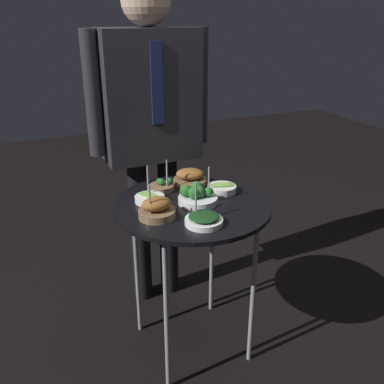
# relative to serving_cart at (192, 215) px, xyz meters

# --- Properties ---
(ground_plane) EXTENTS (8.00, 8.00, 0.00)m
(ground_plane) POSITION_rel_serving_cart_xyz_m (0.00, 0.00, -0.69)
(ground_plane) COLOR black
(serving_cart) EXTENTS (0.66, 0.66, 0.74)m
(serving_cart) POSITION_rel_serving_cart_xyz_m (0.00, 0.00, 0.00)
(serving_cart) COLOR black
(serving_cart) RESTS_ON ground_plane
(bowl_asparagus_mid_right) EXTENTS (0.12, 0.12, 0.15)m
(bowl_asparagus_mid_right) POSITION_rel_serving_cart_xyz_m (-0.15, 0.09, 0.07)
(bowl_asparagus_mid_right) COLOR white
(bowl_asparagus_mid_right) RESTS_ON serving_cart
(bowl_roast_front_right) EXTENTS (0.16, 0.16, 0.07)m
(bowl_roast_front_right) POSITION_rel_serving_cart_xyz_m (0.08, 0.20, 0.09)
(bowl_roast_front_right) COLOR brown
(bowl_roast_front_right) RESTS_ON serving_cart
(bowl_spinach_near_rim) EXTENTS (0.14, 0.14, 0.16)m
(bowl_spinach_near_rim) POSITION_rel_serving_cart_xyz_m (-0.04, -0.19, 0.08)
(bowl_spinach_near_rim) COLOR white
(bowl_spinach_near_rim) RESTS_ON serving_cart
(bowl_asparagus_back_left) EXTENTS (0.13, 0.13, 0.04)m
(bowl_asparagus_back_left) POSITION_rel_serving_cart_xyz_m (0.17, 0.05, 0.07)
(bowl_asparagus_back_left) COLOR silver
(bowl_asparagus_back_left) RESTS_ON serving_cart
(bowl_broccoli_front_center) EXTENTS (0.16, 0.16, 0.16)m
(bowl_broccoli_front_center) POSITION_rel_serving_cart_xyz_m (0.02, -0.00, 0.09)
(bowl_broccoli_front_center) COLOR silver
(bowl_broccoli_front_center) RESTS_ON serving_cart
(bowl_broccoli_far_rim) EXTENTS (0.11, 0.11, 0.14)m
(bowl_broccoli_far_rim) POSITION_rel_serving_cart_xyz_m (-0.06, 0.18, 0.08)
(bowl_broccoli_far_rim) COLOR brown
(bowl_broccoli_far_rim) RESTS_ON serving_cart
(bowl_roast_front_left) EXTENTS (0.14, 0.14, 0.15)m
(bowl_roast_front_left) POSITION_rel_serving_cart_xyz_m (-0.18, -0.06, 0.09)
(bowl_roast_front_left) COLOR brown
(bowl_roast_front_left) RESTS_ON serving_cart
(waiter_figure) EXTENTS (0.60, 0.23, 1.63)m
(waiter_figure) POSITION_rel_serving_cart_xyz_m (-0.02, 0.46, 0.35)
(waiter_figure) COLOR black
(waiter_figure) RESTS_ON ground_plane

